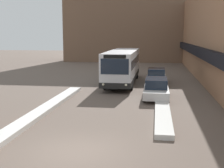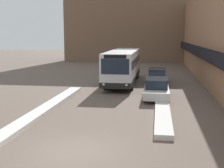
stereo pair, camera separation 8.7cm
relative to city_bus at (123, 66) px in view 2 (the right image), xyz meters
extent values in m
plane|color=#66564C|center=(0.05, -18.20, -1.72)|extent=(160.00, 160.00, 0.00)
cube|color=#996B4C|center=(10.05, 5.80, 3.22)|extent=(5.00, 60.00, 9.88)
cube|color=black|center=(7.30, 5.80, 1.33)|extent=(0.50, 60.00, 0.90)
cube|color=brown|center=(0.05, 27.15, 7.10)|extent=(26.00, 8.00, 17.65)
cube|color=silver|center=(-3.55, -11.74, -1.59)|extent=(0.90, 14.66, 0.26)
cube|color=silver|center=(3.65, -11.57, -1.60)|extent=(0.90, 9.46, 0.25)
cube|color=silver|center=(0.00, 0.01, 0.08)|extent=(2.52, 11.63, 2.74)
cube|color=black|center=(0.00, 0.01, -1.05)|extent=(2.54, 11.65, 0.48)
cube|color=#192333|center=(0.00, 0.01, 0.47)|extent=(2.55, 10.70, 0.75)
cube|color=#192333|center=(0.00, -5.82, 0.49)|extent=(2.22, 0.03, 1.23)
cube|color=black|center=(0.00, -5.82, 1.27)|extent=(1.77, 0.03, 0.28)
sphere|color=#F2EAC6|center=(-0.91, -5.83, -0.94)|extent=(0.20, 0.20, 0.20)
sphere|color=#F2EAC6|center=(0.91, -5.83, -0.94)|extent=(0.20, 0.20, 0.20)
cylinder|color=black|center=(-1.14, -3.60, -1.21)|extent=(0.28, 1.03, 1.03)
cylinder|color=black|center=(1.14, -3.60, -1.21)|extent=(0.28, 1.03, 1.03)
cylinder|color=black|center=(-1.14, 3.61, -1.21)|extent=(0.28, 1.03, 1.03)
cylinder|color=black|center=(1.14, 3.61, -1.21)|extent=(0.28, 1.03, 1.03)
cube|color=silver|center=(3.25, -6.88, -1.19)|extent=(1.79, 4.74, 0.56)
cube|color=#192333|center=(3.25, -6.76, -0.57)|extent=(1.58, 2.61, 0.67)
cylinder|color=black|center=(4.07, -8.35, -1.40)|extent=(0.20, 0.64, 0.64)
cylinder|color=black|center=(2.43, -8.35, -1.40)|extent=(0.20, 0.64, 0.64)
cylinder|color=black|center=(4.07, -5.41, -1.40)|extent=(0.20, 0.64, 0.64)
cylinder|color=black|center=(2.43, -5.41, -1.40)|extent=(0.20, 0.64, 0.64)
cube|color=silver|center=(3.25, 0.09, -1.19)|extent=(1.80, 4.28, 0.56)
cube|color=#192333|center=(3.25, 0.19, -0.57)|extent=(1.58, 2.35, 0.67)
cylinder|color=black|center=(4.07, -1.24, -1.41)|extent=(0.20, 0.63, 0.63)
cylinder|color=black|center=(2.43, -1.24, -1.41)|extent=(0.20, 0.63, 0.63)
cylinder|color=black|center=(4.07, 1.41, -1.41)|extent=(0.20, 0.63, 0.63)
cylinder|color=black|center=(2.43, 1.41, -1.41)|extent=(0.20, 0.63, 0.63)
camera|label=1|loc=(3.20, -29.85, 2.94)|focal=50.00mm
camera|label=2|loc=(3.29, -29.83, 2.94)|focal=50.00mm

